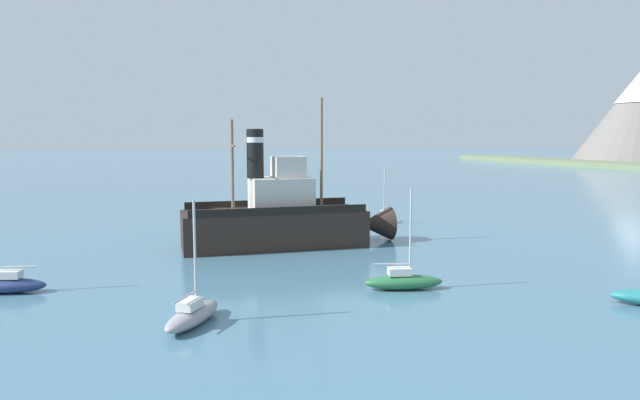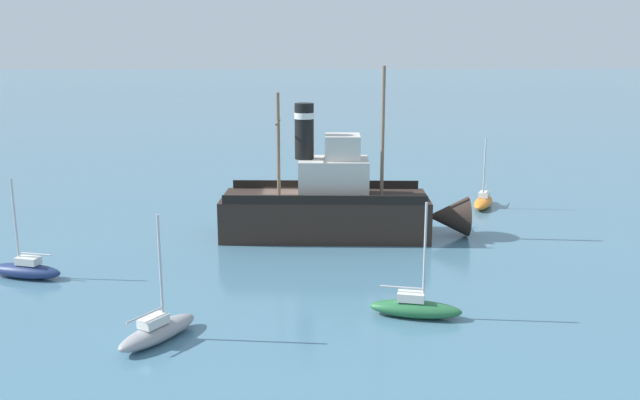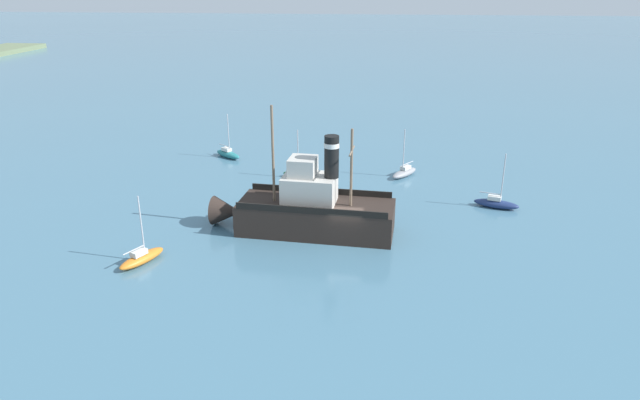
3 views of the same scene
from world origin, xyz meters
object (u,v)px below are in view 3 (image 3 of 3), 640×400
at_px(sailboat_teal, 228,154).
at_px(sailboat_orange, 142,257).
at_px(sailboat_green, 301,174).
at_px(sailboat_grey, 404,172).
at_px(sailboat_navy, 496,203).
at_px(old_tugboat, 308,210).

bearing_deg(sailboat_teal, sailboat_orange, -177.99).
height_order(sailboat_orange, sailboat_green, same).
distance_m(sailboat_grey, sailboat_teal, 19.82).
distance_m(sailboat_orange, sailboat_navy, 29.56).
relative_size(sailboat_navy, sailboat_green, 1.00).
relative_size(sailboat_grey, sailboat_navy, 1.00).
relative_size(sailboat_grey, sailboat_green, 1.00).
xyz_separation_m(sailboat_grey, sailboat_green, (-1.90, 10.20, 0.00)).
relative_size(sailboat_grey, sailboat_teal, 1.00).
bearing_deg(sailboat_orange, sailboat_teal, 2.01).
xyz_separation_m(sailboat_orange, sailboat_teal, (25.39, 0.89, 0.00)).
relative_size(sailboat_teal, sailboat_green, 1.00).
height_order(old_tugboat, sailboat_navy, old_tugboat).
height_order(sailboat_orange, sailboat_navy, same).
distance_m(old_tugboat, sailboat_orange, 12.79).
bearing_deg(sailboat_grey, sailboat_navy, -134.20).
bearing_deg(sailboat_green, old_tugboat, -168.71).
xyz_separation_m(sailboat_navy, sailboat_teal, (11.78, 27.13, 0.00)).
distance_m(sailboat_grey, sailboat_orange, 28.09).
xyz_separation_m(sailboat_grey, sailboat_teal, (4.23, 19.37, 0.00)).
xyz_separation_m(sailboat_grey, sailboat_orange, (-21.16, 18.47, 0.00)).
bearing_deg(sailboat_teal, sailboat_grey, -102.32).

